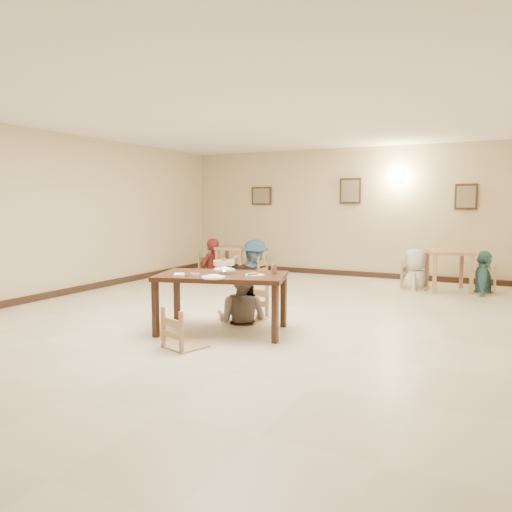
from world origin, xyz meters
The scene contains 31 objects.
floor centered at (0.00, 0.00, 0.00)m, with size 10.00×10.00×0.00m, color beige.
ceiling centered at (0.00, 0.00, 3.00)m, with size 10.00×10.00×0.00m, color white.
wall_back centered at (0.00, 5.00, 1.50)m, with size 10.00×10.00×0.00m, color beige.
wall_left centered at (-4.00, 0.00, 1.50)m, with size 10.00×10.00×0.00m, color beige.
baseboard_back centered at (0.00, 4.97, 0.06)m, with size 8.00×0.06×0.12m, color black.
baseboard_left centered at (-3.97, 0.00, 0.06)m, with size 0.06×10.00×0.12m, color black.
picture_a centered at (-2.20, 4.96, 1.90)m, with size 0.55×0.04×0.45m.
picture_b centered at (0.10, 4.96, 2.00)m, with size 0.50×0.04×0.60m.
picture_c centered at (2.60, 4.96, 1.85)m, with size 0.45×0.04×0.55m.
wall_sconce centered at (1.20, 4.96, 2.30)m, with size 0.16×0.05×0.22m, color #FFD88C.
main_table centered at (0.03, -0.85, 0.70)m, with size 1.86×1.36×0.78m.
chair_far centered at (0.02, -0.09, 0.51)m, with size 0.48×0.48×1.03m.
chair_near centered at (0.00, -1.67, 0.46)m, with size 0.43×0.43×0.91m.
main_diner centered at (-0.02, -0.20, 0.82)m, with size 0.80×0.62×1.65m, color gray.
curry_warmer centered at (0.04, -0.82, 0.93)m, with size 0.31×0.28×0.25m.
rice_plate_far centered at (-0.12, -0.54, 0.80)m, with size 0.31×0.31×0.07m.
rice_plate_near centered at (0.12, -1.23, 0.80)m, with size 0.29×0.29×0.07m.
fried_plate centered at (0.50, -0.84, 0.80)m, with size 0.26×0.26×0.06m.
chili_dish centered at (-0.27, -1.05, 0.79)m, with size 0.12×0.12×0.02m.
napkin_cutlery centered at (-0.36, -1.26, 0.80)m, with size 0.22×0.27×0.03m.
drink_glass centered at (0.65, -0.55, 0.85)m, with size 0.08×0.08×0.16m.
bg_table_left centered at (-2.35, 3.74, 0.56)m, with size 0.78×0.78×0.70m.
bg_table_right centered at (2.41, 3.86, 0.66)m, with size 1.02×1.02×0.80m.
bg_chair_ll centered at (-2.92, 3.69, 0.50)m, with size 0.47×0.47×1.01m.
bg_chair_lr centered at (-1.77, 3.72, 0.48)m, with size 0.45×0.45×0.97m.
bg_chair_rl centered at (1.78, 3.86, 0.52)m, with size 0.49×0.49×1.04m.
bg_chair_rr centered at (3.04, 3.87, 0.46)m, with size 0.44×0.44×0.93m.
bg_diner_a centered at (-2.92, 3.69, 0.88)m, with size 0.64×0.42×1.75m, color #591C1A.
bg_diner_b centered at (-1.77, 3.72, 0.89)m, with size 1.15×0.66×1.77m, color #3A5D86.
bg_diner_c centered at (1.78, 3.86, 0.80)m, with size 0.78×0.51×1.60m, color silver.
bg_diner_d centered at (3.04, 3.87, 0.82)m, with size 0.96×0.40×1.63m, color teal.
Camera 1 is at (3.33, -6.50, 1.71)m, focal length 35.00 mm.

